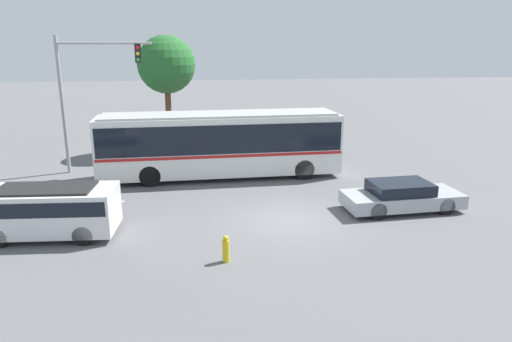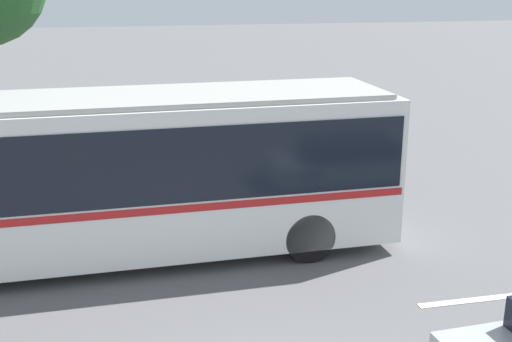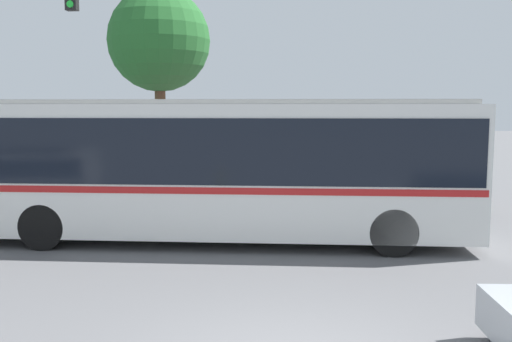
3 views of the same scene
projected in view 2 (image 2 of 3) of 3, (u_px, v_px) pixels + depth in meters
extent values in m
cube|color=silver|center=(92.00, 177.00, 12.15)|extent=(11.87, 2.77, 2.87)
cube|color=black|center=(90.00, 153.00, 12.01)|extent=(11.64, 2.81, 1.38)
cube|color=#B21E1E|center=(93.00, 194.00, 12.25)|extent=(11.75, 2.80, 0.14)
cube|color=black|center=(381.00, 141.00, 13.38)|extent=(0.11, 2.12, 1.61)
cube|color=#9D9D99|center=(86.00, 100.00, 11.71)|extent=(11.39, 2.56, 0.10)
cylinder|color=black|center=(278.00, 200.00, 14.42)|extent=(1.01, 0.32, 1.00)
cylinder|color=black|center=(309.00, 237.00, 12.38)|extent=(1.01, 0.32, 1.00)
cube|color=#286028|center=(178.00, 162.00, 17.69)|extent=(10.08, 1.38, 0.81)
cube|color=#B22D6B|center=(177.00, 137.00, 17.48)|extent=(9.88, 1.31, 0.64)
cube|color=silver|center=(483.00, 299.00, 11.00)|extent=(2.40, 0.16, 0.01)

